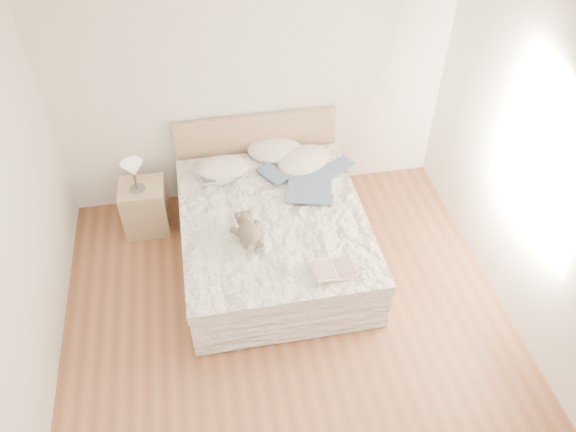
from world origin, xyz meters
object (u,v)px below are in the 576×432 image
object	(u,v)px
bed	(272,231)
teddy_bear	(249,238)
nightstand	(145,207)
childrens_book	(334,269)
photo_book	(215,177)
table_lamp	(133,171)

from	to	relation	value
bed	teddy_bear	distance (m)	0.59
nightstand	childrens_book	world-z (taller)	childrens_book
photo_book	childrens_book	world-z (taller)	same
nightstand	photo_book	bearing A→B (deg)	-5.99
nightstand	teddy_bear	distance (m)	1.45
bed	teddy_bear	world-z (taller)	bed
photo_book	childrens_book	size ratio (longest dim) A/B	0.87
bed	nightstand	bearing A→B (deg)	153.51
bed	childrens_book	size ratio (longest dim) A/B	5.55
bed	childrens_book	xyz separation A→B (m)	(0.39, -0.86, 0.32)
photo_book	teddy_bear	bearing A→B (deg)	-92.76
childrens_book	bed	bearing A→B (deg)	108.97
table_lamp	photo_book	distance (m)	0.79
bed	photo_book	size ratio (longest dim) A/B	6.37
childrens_book	nightstand	bearing A→B (deg)	132.38
childrens_book	teddy_bear	distance (m)	0.80
bed	childrens_book	world-z (taller)	bed
bed	table_lamp	distance (m)	1.47
table_lamp	childrens_book	xyz separation A→B (m)	(1.65, -1.44, -0.17)
photo_book	childrens_book	distance (m)	1.65
bed	table_lamp	world-z (taller)	bed
bed	teddy_bear	xyz separation A→B (m)	(-0.26, -0.40, 0.34)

